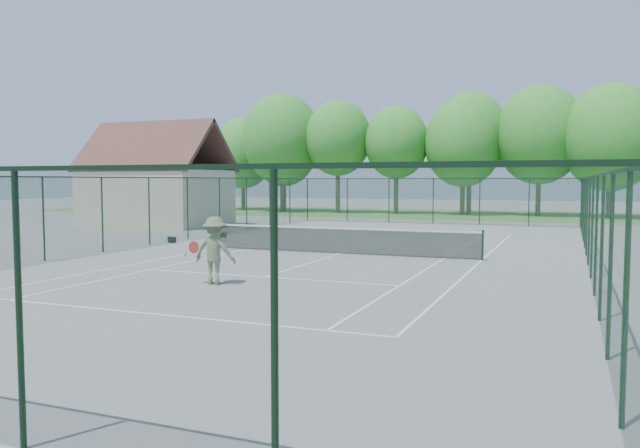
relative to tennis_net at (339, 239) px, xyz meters
The scene contains 10 objects.
ground 0.58m from the tennis_net, ahead, with size 140.00×140.00×0.00m, color gray.
grass_far 30.01m from the tennis_net, 90.00° to the left, with size 80.00×16.00×0.01m, color #4C8332.
court_lines 0.57m from the tennis_net, ahead, with size 11.05×23.85×0.01m.
tennis_net is the anchor object (origin of this frame).
fence_enclosure 0.98m from the tennis_net, ahead, with size 18.05×36.05×3.02m.
utility_building 19.04m from the tennis_net, 147.99° to the left, with size 8.60×6.27×6.63m.
tree_line_far 30.48m from the tennis_net, 90.00° to the left, with size 39.40×6.40×9.70m.
sports_bag_a 8.76m from the tennis_net, behind, with size 0.34×0.20×0.27m, color black.
sports_bag_b 8.97m from the tennis_net, 150.89° to the left, with size 0.32×0.20×0.25m, color black.
tennis_player 8.08m from the tennis_net, 95.03° to the right, with size 2.07×0.94×1.88m.
Camera 1 is at (8.38, -22.85, 2.88)m, focal length 35.00 mm.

